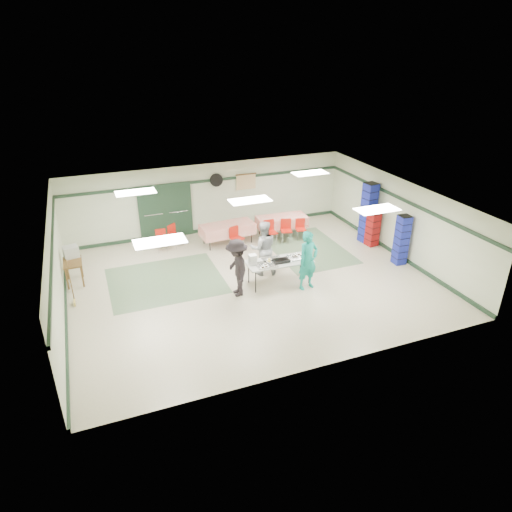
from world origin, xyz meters
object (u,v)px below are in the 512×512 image
object	(u,v)px
chair_d	(235,236)
broom	(70,281)
volunteer_teal	(308,261)
volunteer_grey	(263,248)
dining_table_b	(227,229)
chair_loose_b	(161,238)
chair_a	(286,228)
chair_c	(300,227)
volunteer_dark	(237,268)
chair_loose_a	(174,233)
crate_stack_red	(373,226)
crate_stack_blue_b	(402,240)
dining_table_a	(282,221)
chair_b	(270,229)
printer_table	(73,265)
office_printer	(71,252)
crate_stack_blue_a	(368,213)
serving_table	(279,262)

from	to	relation	value
chair_d	broom	world-z (taller)	broom
volunteer_teal	volunteer_grey	bearing A→B (deg)	112.29
dining_table_b	chair_loose_b	world-z (taller)	chair_loose_b
chair_a	chair_d	world-z (taller)	chair_a
dining_table_b	chair_c	bearing A→B (deg)	-15.98
chair_loose_b	chair_c	bearing A→B (deg)	-5.35
volunteer_dark	chair_loose_a	world-z (taller)	volunteer_dark
crate_stack_red	chair_loose_a	bearing A→B (deg)	159.42
volunteer_dark	crate_stack_blue_b	distance (m)	5.80
chair_d	chair_loose_b	distance (m)	2.66
dining_table_a	crate_stack_red	distance (m)	3.42
volunteer_grey	chair_d	size ratio (longest dim) A/B	2.14
chair_b	chair_loose_b	distance (m)	3.96
chair_b	printer_table	xyz separation A→B (m)	(-6.86, -0.62, 0.08)
chair_c	office_printer	xyz separation A→B (m)	(-8.12, -0.23, 0.44)
chair_loose_a	dining_table_b	bearing A→B (deg)	-49.14
office_printer	broom	size ratio (longest dim) A/B	0.30
dining_table_b	volunteer_dark	bearing A→B (deg)	-107.78
chair_b	chair_loose_b	size ratio (longest dim) A/B	1.14
dining_table_a	crate_stack_blue_a	xyz separation A→B (m)	(2.70, -1.71, 0.57)
serving_table	chair_loose_b	size ratio (longest dim) A/B	2.62
dining_table_a	chair_loose_a	xyz separation A→B (m)	(-4.11, 0.47, -0.06)
chair_loose_a	crate_stack_blue_a	world-z (taller)	crate_stack_blue_a
chair_loose_a	volunteer_teal	bearing A→B (deg)	-90.79
dining_table_a	chair_loose_a	bearing A→B (deg)	177.07
chair_d	crate_stack_blue_a	distance (m)	4.96
serving_table	office_printer	size ratio (longest dim) A/B	4.70
dining_table_b	chair_loose_a	size ratio (longest dim) A/B	2.43
volunteer_dark	volunteer_grey	bearing A→B (deg)	131.24
dining_table_a	chair_d	size ratio (longest dim) A/B	2.31
volunteer_teal	broom	size ratio (longest dim) A/B	1.27
chair_loose_a	volunteer_dark	bearing A→B (deg)	-111.71
chair_d	crate_stack_blue_b	bearing A→B (deg)	-52.15
chair_b	crate_stack_blue_b	xyz separation A→B (m)	(3.44, -3.16, 0.31)
volunteer_teal	crate_stack_blue_a	bearing A→B (deg)	21.32
office_printer	dining_table_b	bearing A→B (deg)	-2.36
volunteer_teal	dining_table_b	size ratio (longest dim) A/B	0.91
volunteer_grey	chair_b	xyz separation A→B (m)	(1.14, 2.15, -0.35)
chair_loose_b	printer_table	world-z (taller)	chair_loose_b
volunteer_dark	dining_table_b	bearing A→B (deg)	169.23
volunteer_dark	crate_stack_blue_b	bearing A→B (deg)	92.61
volunteer_teal	crate_stack_blue_a	xyz separation A→B (m)	(3.68, 2.36, 0.21)
dining_table_a	chair_loose_a	size ratio (longest dim) A/B	2.34
chair_c	crate_stack_blue_b	size ratio (longest dim) A/B	0.46
serving_table	crate_stack_blue_a	bearing A→B (deg)	24.21
crate_stack_blue_a	broom	distance (m)	10.42
chair_b	chair_loose_b	bearing A→B (deg)	165.96
serving_table	chair_d	xyz separation A→B (m)	(-0.43, 2.91, -0.20)
chair_loose_a	broom	xyz separation A→B (m)	(-3.56, -2.94, 0.24)
serving_table	crate_stack_blue_a	xyz separation A→B (m)	(4.36, 1.78, 0.41)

